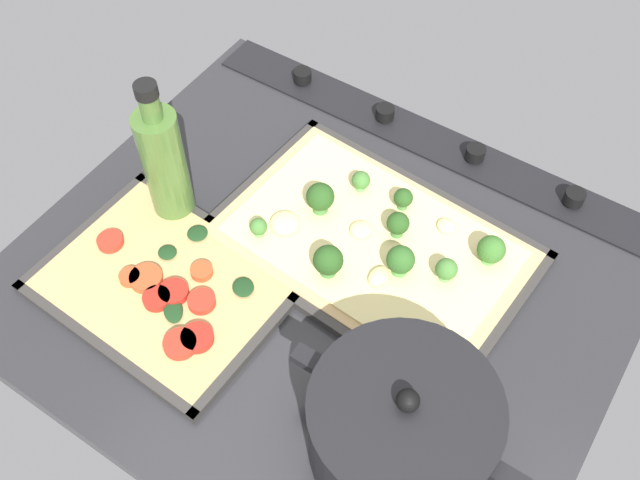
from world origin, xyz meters
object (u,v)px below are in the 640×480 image
(broccoli_pizza, at_px, (373,242))
(oil_bottle, at_px, (165,164))
(cooking_pot, at_px, (402,427))
(baking_tray_front, at_px, (371,247))
(veggie_pizza_back, at_px, (166,285))
(baking_tray_back, at_px, (165,286))

(broccoli_pizza, bearing_deg, oil_bottle, 19.46)
(cooking_pot, bearing_deg, baking_tray_front, -52.92)
(broccoli_pizza, xyz_separation_m, cooking_pot, (-0.16, 0.21, 0.04))
(cooking_pot, xyz_separation_m, oil_bottle, (0.42, -0.12, 0.04))
(veggie_pizza_back, height_order, cooking_pot, cooking_pot)
(cooking_pot, bearing_deg, baking_tray_back, -3.15)
(baking_tray_back, relative_size, cooking_pot, 1.16)
(oil_bottle, bearing_deg, baking_tray_back, 123.78)
(veggie_pizza_back, xyz_separation_m, oil_bottle, (0.07, -0.11, 0.08))
(baking_tray_front, height_order, broccoli_pizza, broccoli_pizza)
(baking_tray_back, distance_m, oil_bottle, 0.15)
(veggie_pizza_back, bearing_deg, baking_tray_front, -132.75)
(veggie_pizza_back, distance_m, cooking_pot, 0.35)
(broccoli_pizza, distance_m, veggie_pizza_back, 0.27)
(broccoli_pizza, bearing_deg, baking_tray_back, 45.94)
(baking_tray_front, xyz_separation_m, baking_tray_back, (0.19, 0.19, 0.00))
(broccoli_pizza, distance_m, baking_tray_back, 0.27)
(broccoli_pizza, height_order, baking_tray_back, broccoli_pizza)
(oil_bottle, bearing_deg, baking_tray_front, -160.32)
(cooking_pot, bearing_deg, broccoli_pizza, -53.05)
(baking_tray_front, xyz_separation_m, veggie_pizza_back, (0.18, 0.20, 0.01))
(broccoli_pizza, bearing_deg, cooking_pot, 126.95)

